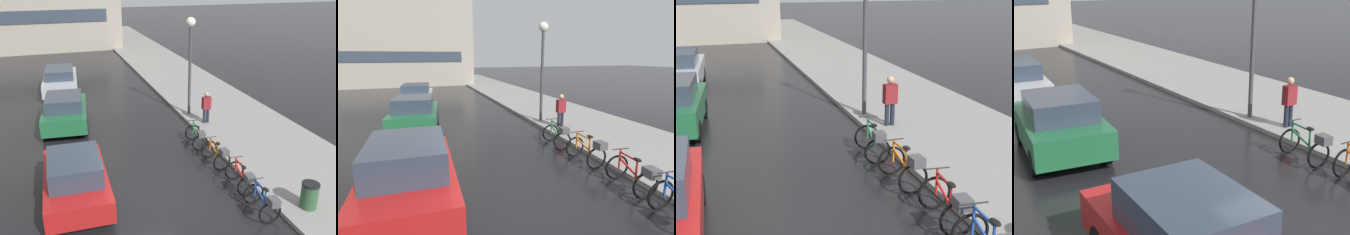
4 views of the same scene
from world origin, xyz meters
The scene contains 12 objects.
ground_plane centered at (0.00, 0.00, 0.00)m, with size 140.00×140.00×0.00m, color black.
sidewalk_kerb centered at (6.00, 10.00, 0.07)m, with size 4.80×60.00×0.14m, color gray.
bicycle_nearest centered at (3.07, -2.02, 0.50)m, with size 0.78×1.38×0.98m.
bicycle_second centered at (3.19, -0.52, 0.48)m, with size 0.82×1.45×0.94m.
bicycle_third centered at (3.12, 1.29, 0.50)m, with size 0.74×1.44×0.98m.
bicycle_farthest centered at (3.04, 3.06, 0.49)m, with size 0.80×1.48×0.96m.
car_red centered at (-2.15, 0.55, 0.82)m, with size 2.02×4.02×1.63m.
car_green centered at (-2.02, 6.95, 0.83)m, with size 2.30×3.95×1.62m.
car_silver centered at (-1.90, 12.61, 0.82)m, with size 2.25×4.51×1.60m.
pedestrian centered at (4.35, 5.13, 0.94)m, with size 0.41×0.26×1.67m.
streetlamp centered at (4.03, 6.52, 3.53)m, with size 0.46×0.46×4.93m.
trash_bin centered at (4.51, -2.23, 0.49)m, with size 0.53×0.53×0.97m.
Camera 1 is at (-2.63, -10.08, 6.87)m, focal length 40.00 mm.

